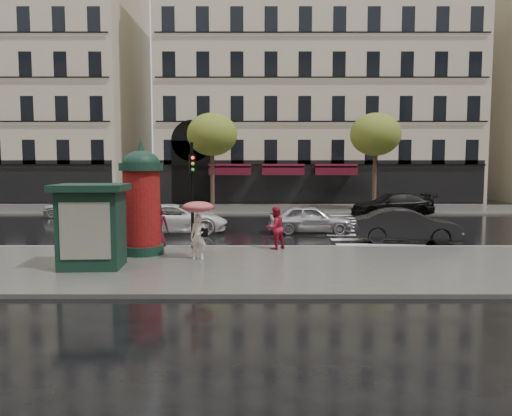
{
  "coord_description": "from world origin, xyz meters",
  "views": [
    {
      "loc": [
        0.97,
        -15.83,
        3.29
      ],
      "look_at": [
        0.96,
        1.5,
        1.72
      ],
      "focal_mm": 35.0,
      "sensor_mm": 36.0,
      "label": 1
    }
  ],
  "objects_px": {
    "car_far_silver": "(79,206)",
    "traffic_light": "(192,184)",
    "woman_red": "(275,228)",
    "car_white": "(175,219)",
    "woman_umbrella": "(198,220)",
    "man_burgundy": "(157,226)",
    "newsstand": "(92,225)",
    "morris_column": "(142,198)",
    "car_black": "(392,205)",
    "car_silver": "(310,219)",
    "car_darkgrey": "(407,226)"
  },
  "relations": [
    {
      "from": "car_silver",
      "to": "car_far_silver",
      "type": "relative_size",
      "value": 0.94
    },
    {
      "from": "newsstand",
      "to": "car_black",
      "type": "bearing_deg",
      "value": 49.21
    },
    {
      "from": "car_far_silver",
      "to": "traffic_light",
      "type": "bearing_deg",
      "value": 43.61
    },
    {
      "from": "morris_column",
      "to": "car_white",
      "type": "bearing_deg",
      "value": 88.5
    },
    {
      "from": "woman_red",
      "to": "newsstand",
      "type": "height_order",
      "value": "newsstand"
    },
    {
      "from": "traffic_light",
      "to": "car_silver",
      "type": "xyz_separation_m",
      "value": [
        4.9,
        4.79,
        -1.83
      ]
    },
    {
      "from": "woman_red",
      "to": "car_white",
      "type": "bearing_deg",
      "value": -86.2
    },
    {
      "from": "car_darkgrey",
      "to": "car_white",
      "type": "relative_size",
      "value": 0.86
    },
    {
      "from": "traffic_light",
      "to": "car_silver",
      "type": "height_order",
      "value": "traffic_light"
    },
    {
      "from": "woman_red",
      "to": "car_white",
      "type": "height_order",
      "value": "woman_red"
    },
    {
      "from": "woman_umbrella",
      "to": "car_far_silver",
      "type": "distance_m",
      "value": 16.31
    },
    {
      "from": "man_burgundy",
      "to": "newsstand",
      "type": "height_order",
      "value": "newsstand"
    },
    {
      "from": "woman_umbrella",
      "to": "morris_column",
      "type": "height_order",
      "value": "morris_column"
    },
    {
      "from": "man_burgundy",
      "to": "car_white",
      "type": "xyz_separation_m",
      "value": [
        -0.16,
        4.97,
        -0.29
      ]
    },
    {
      "from": "woman_red",
      "to": "car_black",
      "type": "height_order",
      "value": "woman_red"
    },
    {
      "from": "woman_umbrella",
      "to": "car_white",
      "type": "bearing_deg",
      "value": 105.4
    },
    {
      "from": "man_burgundy",
      "to": "car_white",
      "type": "height_order",
      "value": "man_burgundy"
    },
    {
      "from": "car_white",
      "to": "car_far_silver",
      "type": "relative_size",
      "value": 1.18
    },
    {
      "from": "newsstand",
      "to": "car_black",
      "type": "relative_size",
      "value": 0.5
    },
    {
      "from": "car_far_silver",
      "to": "car_white",
      "type": "bearing_deg",
      "value": 53.26
    },
    {
      "from": "woman_umbrella",
      "to": "man_burgundy",
      "type": "distance_m",
      "value": 2.65
    },
    {
      "from": "car_white",
      "to": "woman_red",
      "type": "bearing_deg",
      "value": -144.88
    },
    {
      "from": "man_burgundy",
      "to": "morris_column",
      "type": "height_order",
      "value": "morris_column"
    },
    {
      "from": "woman_umbrella",
      "to": "traffic_light",
      "type": "xyz_separation_m",
      "value": [
        -0.45,
        2.12,
        1.08
      ]
    },
    {
      "from": "traffic_light",
      "to": "car_white",
      "type": "bearing_deg",
      "value": 106.86
    },
    {
      "from": "newsstand",
      "to": "car_silver",
      "type": "distance_m",
      "value": 11.18
    },
    {
      "from": "car_silver",
      "to": "car_white",
      "type": "relative_size",
      "value": 0.8
    },
    {
      "from": "car_black",
      "to": "man_burgundy",
      "type": "bearing_deg",
      "value": -50.25
    },
    {
      "from": "woman_red",
      "to": "newsstand",
      "type": "relative_size",
      "value": 0.62
    },
    {
      "from": "car_darkgrey",
      "to": "car_far_silver",
      "type": "bearing_deg",
      "value": 68.61
    },
    {
      "from": "woman_red",
      "to": "morris_column",
      "type": "xyz_separation_m",
      "value": [
        -4.68,
        -1.01,
        1.16
      ]
    },
    {
      "from": "woman_red",
      "to": "car_black",
      "type": "xyz_separation_m",
      "value": [
        7.61,
        12.13,
        -0.18
      ]
    },
    {
      "from": "morris_column",
      "to": "newsstand",
      "type": "distance_m",
      "value": 2.55
    },
    {
      "from": "woman_red",
      "to": "newsstand",
      "type": "xyz_separation_m",
      "value": [
        -5.68,
        -3.27,
        0.52
      ]
    },
    {
      "from": "newsstand",
      "to": "car_black",
      "type": "xyz_separation_m",
      "value": [
        13.29,
        15.4,
        -0.7
      ]
    },
    {
      "from": "traffic_light",
      "to": "car_darkgrey",
      "type": "distance_m",
      "value": 9.06
    },
    {
      "from": "car_black",
      "to": "car_far_silver",
      "type": "height_order",
      "value": "car_black"
    },
    {
      "from": "woman_umbrella",
      "to": "car_silver",
      "type": "relative_size",
      "value": 0.5
    },
    {
      "from": "car_silver",
      "to": "car_black",
      "type": "distance_m",
      "value": 9.19
    },
    {
      "from": "woman_umbrella",
      "to": "car_far_silver",
      "type": "bearing_deg",
      "value": 122.68
    },
    {
      "from": "woman_red",
      "to": "car_far_silver",
      "type": "relative_size",
      "value": 0.38
    },
    {
      "from": "woman_red",
      "to": "traffic_light",
      "type": "height_order",
      "value": "traffic_light"
    },
    {
      "from": "man_burgundy",
      "to": "morris_column",
      "type": "bearing_deg",
      "value": 68.76
    },
    {
      "from": "traffic_light",
      "to": "car_black",
      "type": "height_order",
      "value": "traffic_light"
    },
    {
      "from": "car_white",
      "to": "car_black",
      "type": "xyz_separation_m",
      "value": [
        12.13,
        7.15,
        0.04
      ]
    },
    {
      "from": "man_burgundy",
      "to": "car_far_silver",
      "type": "bearing_deg",
      "value": -62.86
    },
    {
      "from": "morris_column",
      "to": "car_black",
      "type": "xyz_separation_m",
      "value": [
        12.28,
        13.14,
        -1.34
      ]
    },
    {
      "from": "traffic_light",
      "to": "car_far_silver",
      "type": "relative_size",
      "value": 0.94
    },
    {
      "from": "newsstand",
      "to": "car_far_silver",
      "type": "height_order",
      "value": "newsstand"
    },
    {
      "from": "car_darkgrey",
      "to": "car_black",
      "type": "bearing_deg",
      "value": -3.95
    }
  ]
}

